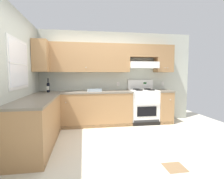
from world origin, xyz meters
name	(u,v)px	position (x,y,z in m)	size (l,w,h in m)	color
ground_plane	(103,142)	(0.00, 0.00, 0.00)	(7.04, 7.04, 0.00)	beige
floor_accent_tile	(175,167)	(0.93, -1.14, 0.00)	(0.30, 0.30, 0.01)	olive
wall_back	(111,70)	(0.39, 1.53, 1.48)	(4.68, 0.57, 2.55)	beige
wall_left	(20,75)	(-1.59, 0.23, 1.34)	(0.47, 4.00, 2.55)	beige
counter_back_run	(97,108)	(-0.01, 1.24, 0.45)	(3.60, 0.65, 0.91)	#A87A4C
counter_left_run	(37,123)	(-1.24, 0.00, 0.45)	(0.63, 1.91, 0.91)	#A87A4C
stove	(143,106)	(1.27, 1.25, 0.48)	(0.76, 0.62, 1.20)	white
wine_bottle	(48,87)	(-1.26, 1.23, 1.05)	(0.07, 0.08, 0.35)	black
bowl	(95,91)	(-0.09, 1.24, 0.93)	(0.37, 0.23, 0.06)	#9EADB7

